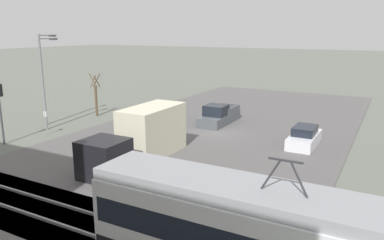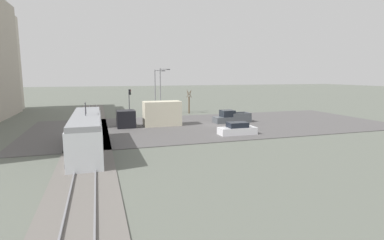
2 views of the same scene
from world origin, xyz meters
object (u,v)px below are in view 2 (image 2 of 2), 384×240
object	(u,v)px
pickup_truck	(231,118)
street_lamp_near_crossing	(161,88)
traffic_light_pole	(130,99)
street_lamp_mid_block	(156,89)
street_tree	(189,103)
no_parking_sign	(150,109)
sedan_car_0	(237,129)
light_rail_tram	(87,133)
box_truck	(154,115)

from	to	relation	value
pickup_truck	street_lamp_near_crossing	distance (m)	16.56
traffic_light_pole	street_lamp_mid_block	size ratio (longest dim) A/B	0.58
traffic_light_pole	street_tree	xyz separation A→B (m)	(0.58, -10.93, -1.05)
pickup_truck	street_lamp_mid_block	size ratio (longest dim) A/B	0.69
street_lamp_mid_block	street_lamp_near_crossing	bearing A→B (deg)	-39.99
street_lamp_mid_block	no_parking_sign	size ratio (longest dim) A/B	3.96
sedan_car_0	street_tree	bearing A→B (deg)	178.90
sedan_car_0	pickup_truck	bearing A→B (deg)	159.58
light_rail_tram	sedan_car_0	xyz separation A→B (m)	(2.80, -16.87, -1.04)
street_tree	street_lamp_near_crossing	size ratio (longest dim) A/B	0.53
pickup_truck	no_parking_sign	bearing A→B (deg)	42.91
light_rail_tram	traffic_light_pole	distance (m)	24.21
sedan_car_0	street_lamp_near_crossing	xyz separation A→B (m)	(22.72, 4.45, 4.09)
street_tree	street_lamp_mid_block	xyz separation A→B (m)	(0.12, 6.10, 2.64)
box_truck	no_parking_sign	size ratio (longest dim) A/B	4.32
sedan_car_0	no_parking_sign	size ratio (longest dim) A/B	2.23
sedan_car_0	street_tree	xyz separation A→B (m)	(21.11, -0.41, 1.32)
box_truck	street_tree	world-z (taller)	street_tree
light_rail_tram	street_tree	size ratio (longest dim) A/B	3.16
light_rail_tram	street_lamp_mid_block	size ratio (longest dim) A/B	1.73
sedan_car_0	street_lamp_near_crossing	distance (m)	23.51
no_parking_sign	street_lamp_near_crossing	bearing A→B (deg)	-42.90
sedan_car_0	street_tree	size ratio (longest dim) A/B	1.02
traffic_light_pole	street_lamp_near_crossing	distance (m)	6.68
box_truck	street_tree	xyz separation A→B (m)	(12.20, -8.87, 0.35)
light_rail_tram	no_parking_sign	bearing A→B (deg)	-23.21
no_parking_sign	street_lamp_mid_block	bearing A→B (deg)	-45.61
pickup_truck	street_lamp_near_crossing	size ratio (longest dim) A/B	0.67
light_rail_tram	box_truck	bearing A→B (deg)	-35.67
light_rail_tram	traffic_light_pole	size ratio (longest dim) A/B	2.98
pickup_truck	street_lamp_near_crossing	world-z (taller)	street_lamp_near_crossing
pickup_truck	street_lamp_near_crossing	bearing A→B (deg)	28.40
sedan_car_0	street_tree	world-z (taller)	street_tree
pickup_truck	street_tree	size ratio (longest dim) A/B	1.25
box_truck	no_parking_sign	xyz separation A→B (m)	(10.85, -1.27, -0.40)
traffic_light_pole	pickup_truck	bearing A→B (deg)	-131.06
street_tree	street_lamp_near_crossing	xyz separation A→B (m)	(1.61, 4.85, 2.77)
street_lamp_mid_block	no_parking_sign	distance (m)	3.99
light_rail_tram	box_truck	world-z (taller)	light_rail_tram
street_lamp_near_crossing	box_truck	bearing A→B (deg)	163.77
street_lamp_mid_block	sedan_car_0	bearing A→B (deg)	-164.98
box_truck	pickup_truck	size ratio (longest dim) A/B	1.59
light_rail_tram	street_lamp_mid_block	bearing A→B (deg)	-24.94
traffic_light_pole	street_lamp_near_crossing	world-z (taller)	street_lamp_near_crossing
light_rail_tram	street_lamp_near_crossing	world-z (taller)	street_lamp_near_crossing
street_lamp_mid_block	no_parking_sign	xyz separation A→B (m)	(-1.47, 1.50, -3.39)
sedan_car_0	street_lamp_mid_block	size ratio (longest dim) A/B	0.56
street_tree	street_lamp_mid_block	bearing A→B (deg)	88.91
box_truck	traffic_light_pole	size ratio (longest dim) A/B	1.88
light_rail_tram	traffic_light_pole	bearing A→B (deg)	-15.23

